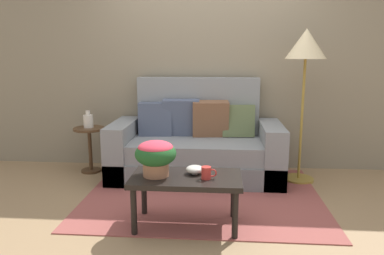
{
  "coord_description": "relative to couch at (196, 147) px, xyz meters",
  "views": [
    {
      "loc": [
        0.17,
        -3.51,
        1.43
      ],
      "look_at": [
        -0.11,
        -0.02,
        0.72
      ],
      "focal_mm": 34.47,
      "sensor_mm": 36.0,
      "label": 1
    }
  ],
  "objects": [
    {
      "name": "coffee_mug",
      "position": [
        0.18,
        -1.36,
        0.14
      ],
      "size": [
        0.12,
        0.08,
        0.1
      ],
      "color": "red",
      "rests_on": "coffee_table"
    },
    {
      "name": "ground_plane",
      "position": [
        0.11,
        -0.67,
        -0.35
      ],
      "size": [
        14.0,
        14.0,
        0.0
      ],
      "primitive_type": "plane",
      "color": "#997A56"
    },
    {
      "name": "coffee_table",
      "position": [
        0.01,
        -1.31,
        0.03
      ],
      "size": [
        0.91,
        0.5,
        0.44
      ],
      "color": "black",
      "rests_on": "ground"
    },
    {
      "name": "side_table",
      "position": [
        -1.3,
        0.05,
        0.03
      ],
      "size": [
        0.37,
        0.37,
        0.55
      ],
      "color": "#4C331E",
      "rests_on": "ground"
    },
    {
      "name": "couch",
      "position": [
        0.0,
        0.0,
        0.0
      ],
      "size": [
        1.95,
        0.88,
        1.14
      ],
      "color": "slate",
      "rests_on": "ground"
    },
    {
      "name": "wall_back",
      "position": [
        0.11,
        0.47,
        1.04
      ],
      "size": [
        6.4,
        0.12,
        2.79
      ],
      "primitive_type": "cube",
      "color": "gray",
      "rests_on": "ground"
    },
    {
      "name": "floor_lamp",
      "position": [
        1.18,
        -0.07,
        1.08
      ],
      "size": [
        0.43,
        0.43,
        1.69
      ],
      "color": "olive",
      "rests_on": "ground"
    },
    {
      "name": "table_vase",
      "position": [
        -1.31,
        0.07,
        0.29
      ],
      "size": [
        0.12,
        0.12,
        0.2
      ],
      "color": "silver",
      "rests_on": "side_table"
    },
    {
      "name": "potted_plant",
      "position": [
        -0.24,
        -1.32,
        0.27
      ],
      "size": [
        0.34,
        0.34,
        0.29
      ],
      "color": "#A36B4C",
      "rests_on": "coffee_table"
    },
    {
      "name": "snack_bowl",
      "position": [
        0.07,
        -1.25,
        0.13
      ],
      "size": [
        0.15,
        0.15,
        0.07
      ],
      "color": "silver",
      "rests_on": "coffee_table"
    },
    {
      "name": "area_rug",
      "position": [
        0.11,
        -0.63,
        -0.35
      ],
      "size": [
        2.36,
        1.83,
        0.01
      ],
      "primitive_type": "cube",
      "color": "#994C47",
      "rests_on": "ground"
    }
  ]
}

